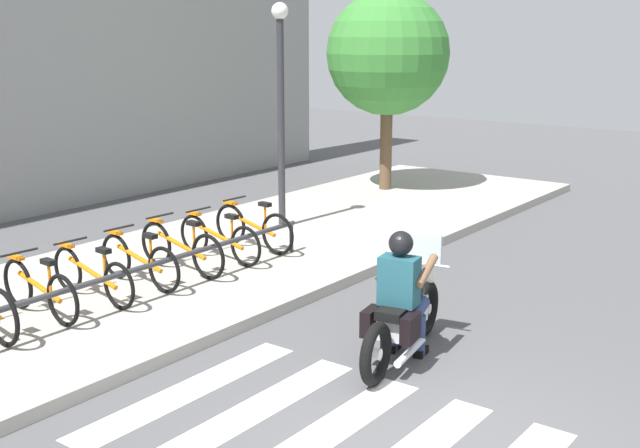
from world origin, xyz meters
name	(u,v)px	position (x,y,z in m)	size (l,w,h in m)	color
sidewalk	(40,317)	(0.00, 5.23, 0.07)	(24.00, 4.40, 0.15)	#A8A399
crosswalk_stripe_3	(318,438)	(-0.25, 0.80, 0.00)	(2.80, 0.40, 0.01)	white
crosswalk_stripe_4	(250,413)	(-0.25, 1.60, 0.00)	(2.80, 0.40, 0.01)	white
crosswalk_stripe_5	(189,390)	(-0.25, 2.40, 0.00)	(2.80, 0.40, 0.01)	white
motorcycle	(404,317)	(1.73, 1.14, 0.46)	(2.15, 0.79, 1.25)	black
rider	(402,286)	(1.65, 1.13, 0.83)	(0.69, 0.62, 1.45)	#1E4C59
bicycle_2	(39,289)	(-0.11, 5.02, 0.50)	(0.48, 1.58, 0.75)	black
bicycle_3	(92,275)	(0.65, 5.02, 0.49)	(0.48, 1.68, 0.73)	black
bicycle_4	(139,261)	(1.41, 5.02, 0.50)	(0.48, 1.63, 0.75)	black
bicycle_5	(181,248)	(2.17, 5.02, 0.50)	(0.48, 1.74, 0.78)	black
bicycle_6	(219,238)	(2.93, 5.02, 0.49)	(0.48, 1.70, 0.73)	black
bicycle_7	(253,227)	(3.69, 5.02, 0.51)	(0.48, 1.66, 0.78)	black
bike_rack	(145,269)	(1.03, 4.47, 0.58)	(5.92, 0.07, 0.49)	#333338
street_lamp	(281,96)	(5.12, 5.63, 2.40)	(0.28, 0.28, 3.91)	#2D2D33
tree_near_rack	(388,54)	(9.09, 6.03, 2.99)	(2.56, 2.56, 4.28)	brown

